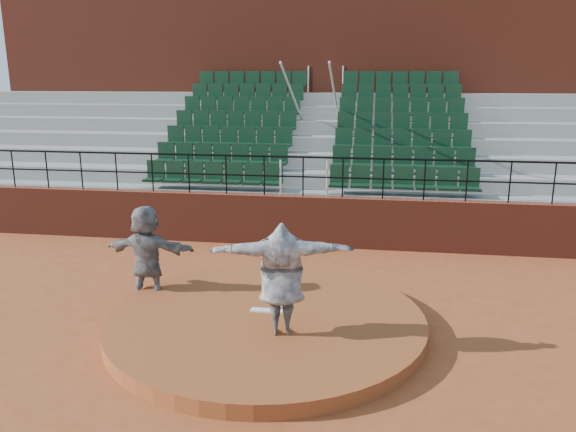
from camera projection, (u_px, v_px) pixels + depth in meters
The scene contains 9 objects.
ground at pixel (266, 328), 9.81m from camera, with size 90.00×90.00×0.00m, color #984622.
pitchers_mound at pixel (266, 321), 9.78m from camera, with size 5.50×5.50×0.25m, color brown.
pitching_rubber at pixel (268, 310), 9.89m from camera, with size 0.60×0.15×0.03m, color white.
boundary_wall at pixel (303, 221), 14.44m from camera, with size 24.00×0.30×1.30m, color maroon.
wall_railing at pixel (303, 168), 14.10m from camera, with size 24.04×0.05×1.03m.
seating_deck at pixel (317, 168), 17.74m from camera, with size 24.00×5.97×4.63m.
press_box_facade at pixel (329, 95), 21.02m from camera, with size 24.00×3.00×7.10m, color maroon.
pitcher at pixel (281, 278), 8.87m from camera, with size 2.26×0.62×1.84m, color black.
fielder at pixel (147, 254), 10.81m from camera, with size 1.77×0.56×1.91m, color black.
Camera 1 is at (1.75, -8.87, 4.30)m, focal length 35.00 mm.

